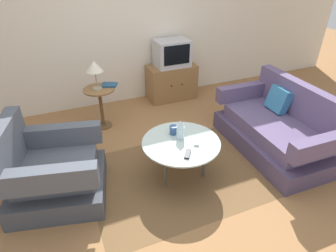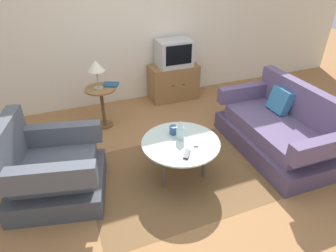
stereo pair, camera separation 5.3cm
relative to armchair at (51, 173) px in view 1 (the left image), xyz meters
name	(u,v)px [view 1 (the left image)]	position (x,y,z in m)	size (l,w,h in m)	color
ground_plane	(177,171)	(1.37, -0.14, -0.31)	(16.00, 16.00, 0.00)	olive
back_wall	(121,20)	(1.37, 2.06, 1.04)	(9.00, 0.12, 2.70)	beige
area_rug	(180,175)	(1.38, -0.22, -0.30)	(2.07, 1.52, 0.00)	brown
armchair	(51,173)	(0.00, 0.00, 0.00)	(1.11, 1.06, 0.89)	#3E424B
couch	(277,129)	(2.77, -0.20, -0.01)	(0.91, 1.62, 0.86)	#4B3E5C
coffee_table	(181,144)	(1.38, -0.22, 0.13)	(0.87, 0.87, 0.48)	#B2C6C1
side_table	(100,100)	(0.77, 1.24, 0.13)	(0.44, 0.44, 0.61)	olive
tv_stand	(172,82)	(2.11, 1.75, 0.00)	(0.83, 0.45, 0.61)	olive
television	(172,53)	(2.11, 1.74, 0.52)	(0.56, 0.41, 0.44)	#B7B7BC
table_lamp	(94,67)	(0.75, 1.24, 0.63)	(0.24, 0.24, 0.41)	#9E937A
vase	(180,130)	(1.39, -0.16, 0.28)	(0.09, 0.09, 0.23)	silver
mug	(174,130)	(1.37, -0.04, 0.22)	(0.14, 0.09, 0.10)	#335184
tv_remote_dark	(188,154)	(1.34, -0.46, 0.18)	(0.13, 0.16, 0.02)	black
tv_remote_silver	(196,141)	(1.53, -0.29, 0.18)	(0.12, 0.17, 0.02)	#B2B2B7
book	(109,85)	(0.93, 1.29, 0.32)	(0.26, 0.23, 0.02)	navy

